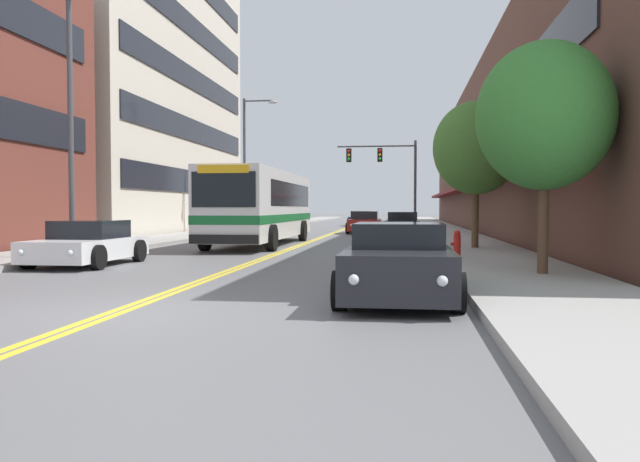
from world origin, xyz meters
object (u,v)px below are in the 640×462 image
object	(u,v)px
car_black_parked_right_mid	(402,225)
car_red_moving_second	(365,223)
car_champagne_parked_left_mid	(265,224)
street_tree_right_near	(544,116)
street_tree_right_mid	(476,148)
car_charcoal_parked_right_foreground	(399,263)
street_lamp_left_far	(249,154)
car_white_parked_left_far	(88,244)
traffic_signal_mast	(388,167)
car_navy_moving_lead	(360,219)
street_lamp_left_near	(78,98)
city_bus	(262,204)
fire_hydrant	(457,244)

from	to	relation	value
car_black_parked_right_mid	car_red_moving_second	xyz separation A→B (m)	(-2.36, 4.45, -0.00)
car_champagne_parked_left_mid	street_tree_right_near	size ratio (longest dim) A/B	0.91
car_black_parked_right_mid	street_tree_right_near	size ratio (longest dim) A/B	0.93
street_tree_right_mid	car_champagne_parked_left_mid	bearing A→B (deg)	125.82
car_charcoal_parked_right_foreground	street_tree_right_mid	size ratio (longest dim) A/B	0.81
street_tree_right_mid	street_tree_right_near	bearing A→B (deg)	-87.14
street_lamp_left_far	car_white_parked_left_far	bearing A→B (deg)	-88.35
street_tree_right_mid	traffic_signal_mast	bearing A→B (deg)	100.71
car_white_parked_left_far	car_navy_moving_lead	bearing A→B (deg)	82.58
car_champagne_parked_left_mid	car_red_moving_second	distance (m)	6.33
car_white_parked_left_far	street_lamp_left_near	xyz separation A→B (m)	(-0.64, 0.74, 4.23)
car_charcoal_parked_right_foreground	street_lamp_left_far	size ratio (longest dim) A/B	0.52
traffic_signal_mast	street_tree_right_near	distance (m)	28.56
city_bus	car_charcoal_parked_right_foreground	xyz separation A→B (m)	(6.04, -15.69, -1.14)
car_black_parked_right_mid	street_tree_right_near	xyz separation A→B (m)	(3.08, -20.59, 2.96)
fire_hydrant	street_lamp_left_far	bearing A→B (deg)	119.79
car_champagne_parked_left_mid	street_lamp_left_near	world-z (taller)	street_lamp_left_near
car_champagne_parked_left_mid	car_red_moving_second	xyz separation A→B (m)	(6.31, 0.37, 0.09)
car_charcoal_parked_right_foreground	car_red_moving_second	size ratio (longest dim) A/B	0.99
car_navy_moving_lead	car_red_moving_second	xyz separation A→B (m)	(1.37, -16.17, 0.03)
car_black_parked_right_mid	street_lamp_left_near	bearing A→B (deg)	-118.23
car_red_moving_second	street_lamp_left_far	world-z (taller)	street_lamp_left_far
car_navy_moving_lead	street_tree_right_near	xyz separation A→B (m)	(6.81, -41.20, 3.00)
car_charcoal_parked_right_foreground	street_tree_right_near	size ratio (longest dim) A/B	0.85
traffic_signal_mast	street_lamp_left_far	xyz separation A→B (m)	(-8.39, -4.98, 0.54)
street_tree_right_near	car_white_parked_left_far	bearing A→B (deg)	169.06
street_lamp_left_near	car_black_parked_right_mid	bearing A→B (deg)	61.77
car_champagne_parked_left_mid	street_lamp_left_far	world-z (taller)	street_lamp_left_far
car_champagne_parked_left_mid	fire_hydrant	size ratio (longest dim) A/B	5.80
car_charcoal_parked_right_foreground	street_tree_right_mid	xyz separation A→B (m)	(2.68, 12.19, 3.14)
car_black_parked_right_mid	car_navy_moving_lead	world-z (taller)	car_black_parked_right_mid
car_red_moving_second	traffic_signal_mast	xyz separation A→B (m)	(1.35, 3.22, 3.70)
car_charcoal_parked_right_foreground	fire_hydrant	bearing A→B (deg)	77.44
city_bus	car_black_parked_right_mid	distance (m)	10.18
car_red_moving_second	car_charcoal_parked_right_foreground	bearing A→B (deg)	-85.32
street_lamp_left_near	fire_hydrant	xyz separation A→B (m)	(11.00, 1.07, -4.25)
traffic_signal_mast	street_lamp_left_far	size ratio (longest dim) A/B	0.74
traffic_signal_mast	street_tree_right_near	world-z (taller)	traffic_signal_mast
car_red_moving_second	street_lamp_left_near	xyz separation A→B (m)	(-7.07, -22.00, 4.17)
car_white_parked_left_far	car_red_moving_second	distance (m)	23.63
car_champagne_parked_left_mid	street_tree_right_near	xyz separation A→B (m)	(11.76, -24.66, 3.05)
car_charcoal_parked_right_foreground	car_navy_moving_lead	bearing A→B (deg)	94.74
car_white_parked_left_far	car_champagne_parked_left_mid	bearing A→B (deg)	89.70
traffic_signal_mast	street_tree_right_near	xyz separation A→B (m)	(4.09, -28.25, -0.74)
car_white_parked_left_far	car_navy_moving_lead	xyz separation A→B (m)	(5.07, 38.91, 0.03)
street_tree_right_near	street_tree_right_mid	distance (m)	9.01
car_white_parked_left_far	street_lamp_left_far	xyz separation A→B (m)	(-0.61, 20.97, 4.31)
car_red_moving_second	street_lamp_left_far	size ratio (longest dim) A/B	0.53
car_navy_moving_lead	street_tree_right_mid	distance (m)	32.98
car_black_parked_right_mid	traffic_signal_mast	size ratio (longest dim) A/B	0.77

